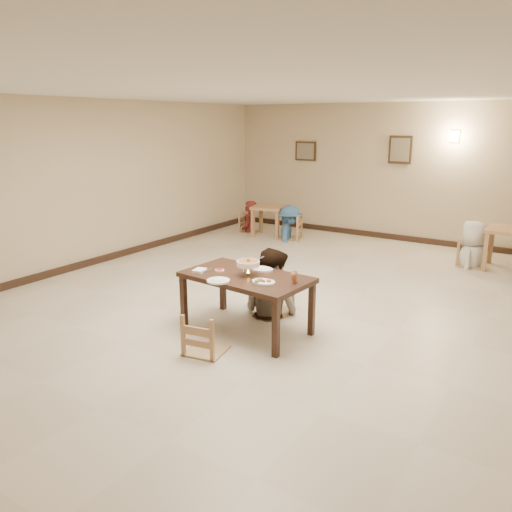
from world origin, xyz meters
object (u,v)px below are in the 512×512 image
Objects in this scene: chair_near at (205,314)px; bg_diner_b at (290,205)px; drink_glass at (294,278)px; bg_table_left at (269,212)px; curry_warmer at (248,264)px; bg_chair_lr at (290,216)px; chair_far at (277,282)px; main_diner at (272,248)px; main_table at (246,281)px; bg_table_right at (509,236)px; bg_chair_ll at (249,214)px; bg_diner_a at (249,201)px; bg_diner_c at (475,221)px; bg_chair_rl at (473,240)px.

bg_diner_b reaches higher than chair_near.
drink_glass is 5.82m from bg_table_left.
bg_chair_lr reaches higher than curry_warmer.
chair_far is 0.47× the size of main_diner.
chair_far is at bearing 95.09° from main_table.
bg_table_right is at bearing 67.70° from main_table.
bg_table_left is 0.55× the size of bg_diner_b.
main_diner reaches higher than bg_chair_ll.
main_table is at bearing 10.20° from bg_diner_a.
bg_table_left is 0.60m from bg_chair_ll.
bg_diner_b is (-2.71, 4.74, -0.03)m from drink_glass.
bg_diner_a is (-3.25, 4.86, -0.13)m from curry_warmer.
main_diner is 1.22× the size of bg_diner_a.
curry_warmer is 0.19× the size of bg_diner_c.
chair_near is 0.61× the size of bg_diner_b.
drink_glass reaches higher than bg_table_left.
bg_chair_lr is (-4.47, -0.02, -0.09)m from bg_table_right.
bg_chair_rl is at bearing -115.69° from bg_diner_b.
bg_diner_c is at bearing -1.21° from bg_table_left.
bg_diner_b is at bearing -89.14° from bg_diner_c.
main_diner is 4.89m from bg_table_left.
chair_near reaches higher than drink_glass.
main_diner reaches higher than main_table.
bg_chair_ll is at bearing -71.76° from chair_near.
bg_chair_lr is 1.10× the size of bg_chair_rl.
bg_diner_c is at bearing 65.21° from bg_diner_a.
drink_glass reaches higher than main_table.
chair_far is at bearing 154.30° from bg_chair_rl.
bg_chair_lr is (-2.01, 5.55, 0.06)m from chair_near.
bg_diner_b reaches higher than bg_table_right.
bg_chair_ll is 5.05m from bg_chair_rl.
drink_glass reaches higher than chair_far.
curry_warmer reaches higher than chair_far.
bg_table_left is 5.05m from bg_table_right.
bg_table_right is at bearing 63.54° from curry_warmer.
bg_diner_c is (3.89, -0.04, 0.07)m from bg_diner_b.
curry_warmer is (0.03, 0.01, 0.23)m from main_table.
main_diner reaches higher than chair_near.
bg_chair_rl is (1.84, 3.95, 0.05)m from chair_far.
bg_diner_b is (-2.06, 4.78, 0.11)m from main_table.
main_table is 5.08m from bg_diner_c.
bg_table_right is 0.63m from bg_diner_c.
drink_glass is 0.15× the size of bg_chair_rl.
bg_diner_a is at bearing -41.41° from main_diner.
bg_chair_ll is 0.32m from bg_diner_a.
bg_chair_lr is at bearing 113.57° from curry_warmer.
bg_chair_ll is at bearing 127.86° from main_table.
curry_warmer is 5.08m from bg_chair_rl.
curry_warmer is at bearing 7.76° from bg_chair_lr.
bg_chair_ll is 0.92× the size of bg_chair_rl.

